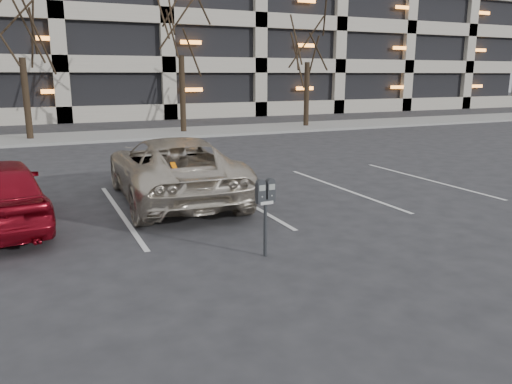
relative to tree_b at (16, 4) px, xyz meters
The scene contains 8 objects.
ground 17.26m from the tree_b, 79.38° to the right, with size 140.00×140.00×0.00m, color #28282B.
sidewalk 6.43m from the tree_b, ahead, with size 80.00×4.00×0.12m, color gray.
stall_lines 14.94m from the tree_b, 83.34° to the right, with size 16.90×5.20×0.00m.
tree_b is the anchor object (origin of this frame).
tree_c 7.01m from the tree_b, ahead, with size 3.69×3.69×8.38m.
tree_d 14.00m from the tree_b, ahead, with size 3.44×3.44×7.83m.
parking_meter 18.22m from the tree_b, 79.18° to the right, with size 0.32×0.14×1.25m.
suv_silver 14.23m from the tree_b, 77.14° to the right, with size 2.70×5.44×1.49m.
Camera 1 is at (-2.98, -8.15, 2.86)m, focal length 35.00 mm.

